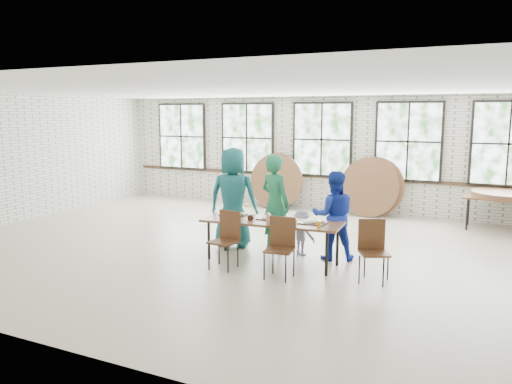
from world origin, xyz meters
TOP-DOWN VIEW (x-y plane):
  - room at (0.00, 4.44)m, footprint 12.00×12.00m
  - dining_table at (0.75, -0.54)m, footprint 2.45×0.98m
  - chair_near_left at (0.18, -1.11)m, footprint 0.47×0.46m
  - chair_near_right at (1.19, -1.17)m, footprint 0.47×0.46m
  - chair_spare at (2.53, -0.72)m, footprint 0.56×0.55m
  - adult_teal at (-0.35, 0.11)m, footprint 1.05×0.79m
  - adult_green at (0.53, 0.11)m, footprint 0.78×0.66m
  - toddler at (1.06, 0.11)m, footprint 0.61×0.46m
  - adult_blue at (1.65, 0.11)m, footprint 0.93×0.84m
  - storage_table at (4.45, 3.83)m, footprint 1.81×0.78m
  - tabletop_clutter at (0.81, -0.56)m, footprint 1.97×0.58m
  - round_tops_stacked at (4.45, 3.83)m, footprint 1.50×1.50m
  - round_tops_leaning at (0.11, 4.14)m, footprint 4.17×0.44m

SIDE VIEW (x-z plane):
  - toddler at x=1.06m, z-range 0.00..0.84m
  - chair_near_left at x=0.18m, z-range 0.08..1.03m
  - chair_near_right at x=1.19m, z-range 0.08..1.03m
  - chair_spare at x=2.53m, z-range 0.08..1.03m
  - storage_table at x=4.45m, z-range 0.32..1.06m
  - dining_table at x=0.75m, z-range 0.32..1.06m
  - round_tops_leaning at x=0.11m, z-range -0.01..1.48m
  - tabletop_clutter at x=0.81m, z-range 0.71..0.82m
  - adult_blue at x=1.65m, z-range 0.00..1.57m
  - round_tops_stacked at x=4.45m, z-range 0.74..0.87m
  - adult_green at x=0.53m, z-range 0.00..1.82m
  - adult_teal at x=-0.35m, z-range 0.00..1.92m
  - room at x=0.00m, z-range -4.17..7.83m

